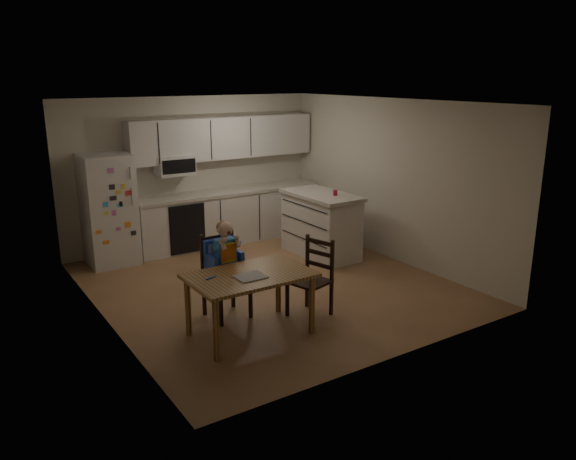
% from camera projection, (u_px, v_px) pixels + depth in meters
% --- Properties ---
extents(room, '(4.52, 5.01, 2.51)m').
position_uv_depth(room, '(251.00, 191.00, 7.91)').
color(room, '#89603F').
rests_on(room, ground).
extents(refrigerator, '(0.72, 0.70, 1.70)m').
position_uv_depth(refrigerator, '(109.00, 210.00, 8.54)').
color(refrigerator, silver).
rests_on(refrigerator, ground).
extents(kitchen_run, '(3.37, 0.62, 2.15)m').
position_uv_depth(kitchen_run, '(226.00, 192.00, 9.69)').
color(kitchen_run, silver).
rests_on(kitchen_run, ground).
extents(kitchen_island, '(0.73, 1.39, 1.03)m').
position_uv_depth(kitchen_island, '(321.00, 224.00, 9.00)').
color(kitchen_island, silver).
rests_on(kitchen_island, ground).
extents(red_cup, '(0.07, 0.07, 0.09)m').
position_uv_depth(red_cup, '(335.00, 193.00, 8.69)').
color(red_cup, '#B41431').
rests_on(red_cup, kitchen_island).
extents(dining_table, '(1.35, 0.87, 0.72)m').
position_uv_depth(dining_table, '(250.00, 282.00, 6.21)').
color(dining_table, brown).
rests_on(dining_table, ground).
extents(napkin, '(0.31, 0.27, 0.01)m').
position_uv_depth(napkin, '(250.00, 277.00, 6.08)').
color(napkin, '#A8A8AD').
rests_on(napkin, dining_table).
extents(toddler_spoon, '(0.12, 0.06, 0.02)m').
position_uv_depth(toddler_spoon, '(210.00, 278.00, 6.03)').
color(toddler_spoon, blue).
rests_on(toddler_spoon, dining_table).
extents(chair_booster, '(0.47, 0.47, 1.20)m').
position_uv_depth(chair_booster, '(224.00, 259.00, 6.68)').
color(chair_booster, black).
rests_on(chair_booster, ground).
extents(chair_side, '(0.52, 0.52, 0.95)m').
position_uv_depth(chair_side, '(315.00, 272.00, 6.79)').
color(chair_side, black).
rests_on(chair_side, ground).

